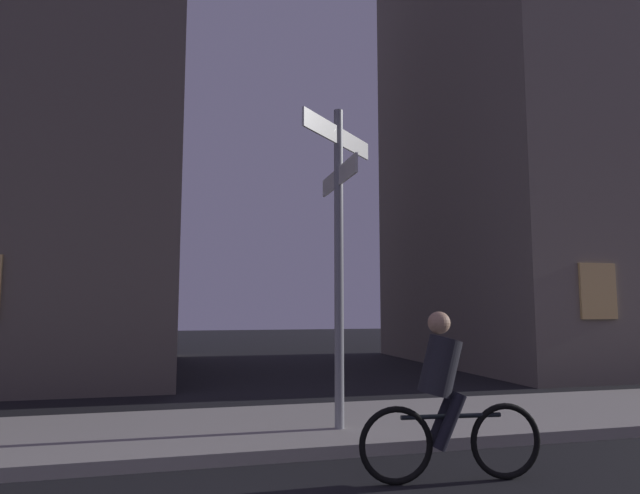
{
  "coord_description": "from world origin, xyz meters",
  "views": [
    {
      "loc": [
        -0.58,
        -0.84,
        1.65
      ],
      "look_at": [
        1.11,
        5.72,
        2.4
      ],
      "focal_mm": 30.68,
      "sensor_mm": 36.0,
      "label": 1
    }
  ],
  "objects": [
    {
      "name": "sidewalk_kerb",
      "position": [
        0.0,
        6.43,
        0.07
      ],
      "size": [
        40.0,
        2.67,
        0.14
      ],
      "primitive_type": "cube",
      "color": "#9E9991",
      "rests_on": "ground_plane"
    },
    {
      "name": "cyclist",
      "position": [
        1.93,
        4.07,
        0.75
      ],
      "size": [
        1.82,
        0.36,
        1.61
      ],
      "color": "black",
      "rests_on": "ground_plane"
    },
    {
      "name": "signpost",
      "position": [
        1.41,
        5.93,
        2.62
      ],
      "size": [
        1.27,
        1.53,
        4.13
      ],
      "color": "gray",
      "rests_on": "sidewalk_kerb"
    },
    {
      "name": "building_right_block",
      "position": [
        12.79,
        13.56,
        10.41
      ],
      "size": [
        12.45,
        9.04,
        20.82
      ],
      "color": "slate",
      "rests_on": "ground_plane"
    }
  ]
}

